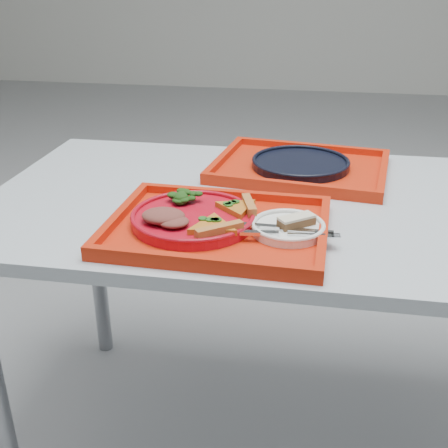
{
  "coord_description": "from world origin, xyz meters",
  "views": [
    {
      "loc": [
        -0.02,
        -1.24,
        1.26
      ],
      "look_at": [
        -0.19,
        -0.22,
        0.78
      ],
      "focal_mm": 45.0,
      "sensor_mm": 36.0,
      "label": 1
    }
  ],
  "objects_px": {
    "tray_main": "(218,230)",
    "navy_plate": "(300,164)",
    "tray_far": "(300,169)",
    "dinner_plate": "(193,219)",
    "dessert_bar": "(296,221)"
  },
  "relations": [
    {
      "from": "dessert_bar",
      "to": "dinner_plate",
      "type": "bearing_deg",
      "value": 141.2
    },
    {
      "from": "tray_main",
      "to": "navy_plate",
      "type": "distance_m",
      "value": 0.44
    },
    {
      "from": "dinner_plate",
      "to": "tray_main",
      "type": "bearing_deg",
      "value": -10.3
    },
    {
      "from": "tray_far",
      "to": "dinner_plate",
      "type": "bearing_deg",
      "value": -109.85
    },
    {
      "from": "tray_far",
      "to": "dinner_plate",
      "type": "distance_m",
      "value": 0.45
    },
    {
      "from": "tray_main",
      "to": "navy_plate",
      "type": "relative_size",
      "value": 1.73
    },
    {
      "from": "tray_far",
      "to": "dessert_bar",
      "type": "xyz_separation_m",
      "value": [
        0.01,
        -0.41,
        0.03
      ]
    },
    {
      "from": "tray_main",
      "to": "dinner_plate",
      "type": "height_order",
      "value": "dinner_plate"
    },
    {
      "from": "tray_main",
      "to": "tray_far",
      "type": "distance_m",
      "value": 0.44
    },
    {
      "from": "tray_far",
      "to": "dessert_bar",
      "type": "bearing_deg",
      "value": -81.2
    },
    {
      "from": "tray_far",
      "to": "tray_main",
      "type": "bearing_deg",
      "value": -102.82
    },
    {
      "from": "navy_plate",
      "to": "dinner_plate",
      "type": "bearing_deg",
      "value": -117.29
    },
    {
      "from": "tray_far",
      "to": "dinner_plate",
      "type": "xyz_separation_m",
      "value": [
        -0.21,
        -0.4,
        0.02
      ]
    },
    {
      "from": "navy_plate",
      "to": "tray_main",
      "type": "bearing_deg",
      "value": -110.26
    },
    {
      "from": "dinner_plate",
      "to": "navy_plate",
      "type": "bearing_deg",
      "value": 62.71
    }
  ]
}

